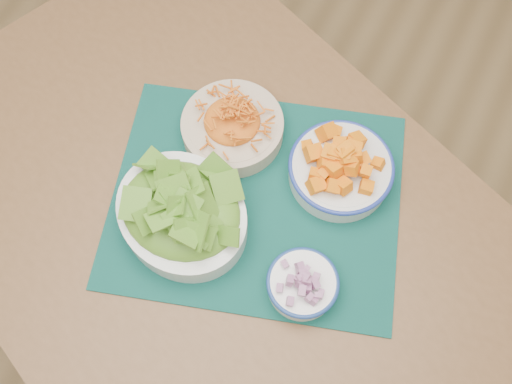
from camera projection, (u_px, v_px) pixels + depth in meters
ground at (140, 365)px, 1.67m from camera, size 4.00×4.00×0.00m
table at (220, 232)px, 1.14m from camera, size 1.51×1.28×0.75m
placemat at (256, 199)px, 1.07m from camera, size 0.64×0.58×0.00m
carrot_bowl at (232, 124)px, 1.09m from camera, size 0.22×0.22×0.08m
squash_bowl at (342, 166)px, 1.05m from camera, size 0.23×0.23×0.10m
lettuce_bowl at (181, 211)px, 1.00m from camera, size 0.31×0.29×0.11m
onion_bowl at (303, 283)px, 0.97m from camera, size 0.13×0.13×0.07m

